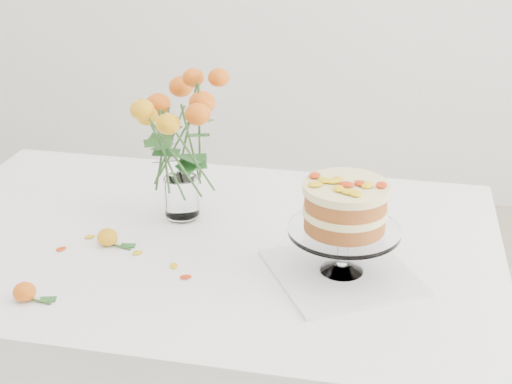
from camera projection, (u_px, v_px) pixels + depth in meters
table at (201, 268)px, 1.74m from camera, size 1.43×0.93×0.76m
napkin at (341, 272)px, 1.55m from camera, size 0.39×0.39×0.01m
cake_stand at (345, 211)px, 1.49m from camera, size 0.24×0.24×0.22m
rose_vase at (178, 121)px, 1.70m from camera, size 0.33×0.33×0.44m
loose_rose_near at (108, 237)px, 1.67m from camera, size 0.09×0.05×0.04m
loose_rose_far at (25, 292)px, 1.46m from camera, size 0.08×0.05×0.04m
stray_petal_a at (137, 253)px, 1.64m from camera, size 0.03×0.02×0.00m
stray_petal_b at (174, 266)px, 1.58m from camera, size 0.03×0.02×0.00m
stray_petal_c at (186, 277)px, 1.54m from camera, size 0.03×0.02×0.00m
stray_petal_d at (90, 237)px, 1.71m from camera, size 0.03×0.02×0.00m
stray_petal_e at (61, 249)px, 1.65m from camera, size 0.03×0.02×0.00m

